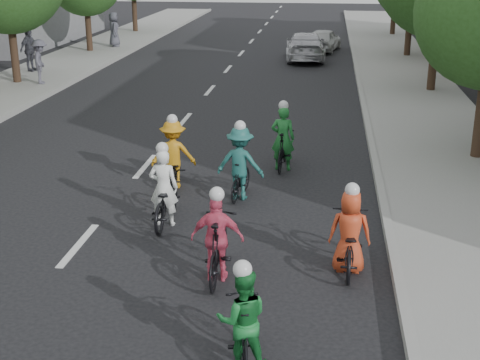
% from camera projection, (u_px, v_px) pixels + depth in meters
% --- Properties ---
extents(ground, '(120.00, 120.00, 0.00)m').
position_uv_depth(ground, '(78.00, 245.00, 13.05)').
color(ground, black).
rests_on(ground, ground).
extents(curb_left, '(0.18, 80.00, 0.18)m').
position_uv_depth(curb_left, '(13.00, 112.00, 23.12)').
color(curb_left, '#999993').
rests_on(curb_left, ground).
extents(sidewalk_right, '(4.00, 80.00, 0.15)m').
position_uv_depth(sidewalk_right, '(429.00, 126.00, 21.41)').
color(sidewalk_right, gray).
rests_on(sidewalk_right, ground).
extents(curb_right, '(0.18, 80.00, 0.18)m').
position_uv_depth(curb_right, '(367.00, 124.00, 21.64)').
color(curb_right, '#999993').
rests_on(curb_right, ground).
extents(cyclist_0, '(1.17, 1.66, 1.81)m').
position_uv_depth(cyclist_0, '(174.00, 160.00, 16.05)').
color(cyclist_0, black).
rests_on(cyclist_0, ground).
extents(cyclist_1, '(0.93, 1.91, 1.72)m').
position_uv_depth(cyclist_1, '(218.00, 244.00, 11.57)').
color(cyclist_1, black).
rests_on(cyclist_1, ground).
extents(cyclist_2, '(0.76, 1.88, 1.68)m').
position_uv_depth(cyclist_2, '(349.00, 239.00, 11.90)').
color(cyclist_2, black).
rests_on(cyclist_2, ground).
extents(cyclist_3, '(0.81, 1.67, 1.63)m').
position_uv_depth(cyclist_3, '(243.00, 326.00, 9.13)').
color(cyclist_3, black).
rests_on(cyclist_3, ground).
extents(cyclist_4, '(0.72, 1.98, 1.79)m').
position_uv_depth(cyclist_4, '(165.00, 197.00, 13.91)').
color(cyclist_4, black).
rests_on(cyclist_4, ground).
extents(cyclist_5, '(1.18, 1.54, 1.85)m').
position_uv_depth(cyclist_5, '(240.00, 168.00, 15.28)').
color(cyclist_5, black).
rests_on(cyclist_5, ground).
extents(cyclist_6, '(0.64, 1.72, 1.83)m').
position_uv_depth(cyclist_6, '(283.00, 145.00, 17.35)').
color(cyclist_6, black).
rests_on(cyclist_6, ground).
extents(follow_car_lead, '(2.20, 4.89, 1.39)m').
position_uv_depth(follow_car_lead, '(305.00, 46.00, 34.18)').
color(follow_car_lead, silver).
rests_on(follow_car_lead, ground).
extents(follow_car_trail, '(2.14, 3.89, 1.25)m').
position_uv_depth(follow_car_trail, '(324.00, 40.00, 37.01)').
color(follow_car_trail, silver).
rests_on(follow_car_trail, ground).
extents(spectator_0, '(1.01, 1.32, 1.81)m').
position_uv_depth(spectator_0, '(40.00, 62.00, 27.40)').
color(spectator_0, '#545361').
rests_on(spectator_0, sidewalk_left).
extents(spectator_1, '(0.76, 1.22, 1.93)m').
position_uv_depth(spectator_1, '(29.00, 50.00, 30.15)').
color(spectator_1, '#464751').
rests_on(spectator_1, sidewalk_left).
extents(spectator_2, '(0.88, 1.07, 1.88)m').
position_uv_depth(spectator_2, '(114.00, 29.00, 37.69)').
color(spectator_2, '#50505D').
rests_on(spectator_2, sidewalk_left).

